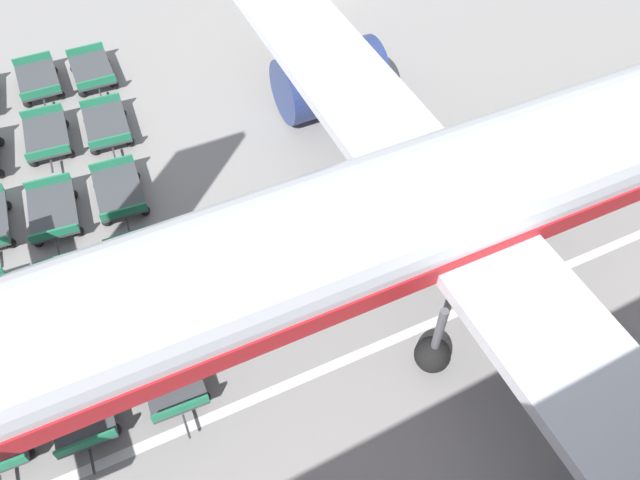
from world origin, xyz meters
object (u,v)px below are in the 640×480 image
at_px(baggage_dolly_row_mid_b_col_c, 53,212).
at_px(baggage_dolly_row_far_col_b, 107,126).
at_px(baggage_dolly_row_far_col_d, 138,270).
at_px(baggage_dolly_row_mid_b_col_d, 70,295).
at_px(baggage_dolly_row_far_col_c, 119,192).
at_px(baggage_dolly_row_far_col_e, 171,374).
at_px(baggage_dolly_row_mid_b_col_b, 47,137).
at_px(baggage_dolly_row_far_col_a, 92,71).
at_px(baggage_dolly_row_mid_b_col_a, 38,81).
at_px(airplane, 476,192).
at_px(baggage_dolly_row_mid_b_col_e, 81,405).

bearing_deg(baggage_dolly_row_mid_b_col_c, baggage_dolly_row_far_col_b, 141.44).
relative_size(baggage_dolly_row_far_col_b, baggage_dolly_row_far_col_d, 1.01).
height_order(baggage_dolly_row_mid_b_col_d, baggage_dolly_row_far_col_c, same).
relative_size(baggage_dolly_row_mid_b_col_c, baggage_dolly_row_mid_b_col_d, 1.00).
height_order(baggage_dolly_row_mid_b_col_d, baggage_dolly_row_far_col_e, same).
distance_m(baggage_dolly_row_mid_b_col_b, baggage_dolly_row_far_col_d, 7.89).
bearing_deg(baggage_dolly_row_far_col_d, baggage_dolly_row_far_col_e, -3.92).
bearing_deg(baggage_dolly_row_far_col_a, baggage_dolly_row_mid_b_col_d, -17.88).
relative_size(baggage_dolly_row_mid_b_col_a, baggage_dolly_row_mid_b_col_c, 0.99).
height_order(airplane, baggage_dolly_row_mid_b_col_a, airplane).
relative_size(baggage_dolly_row_mid_b_col_e, baggage_dolly_row_far_col_d, 1.00).
xyz_separation_m(baggage_dolly_row_far_col_a, baggage_dolly_row_far_col_b, (3.76, -0.40, 0.00)).
height_order(baggage_dolly_row_mid_b_col_c, baggage_dolly_row_mid_b_col_e, same).
bearing_deg(baggage_dolly_row_mid_b_col_d, baggage_dolly_row_mid_b_col_a, 173.08).
height_order(baggage_dolly_row_mid_b_col_a, baggage_dolly_row_far_col_e, same).
bearing_deg(baggage_dolly_row_mid_b_col_c, airplane, 54.50).
height_order(airplane, baggage_dolly_row_mid_b_col_e, airplane).
bearing_deg(baggage_dolly_row_far_col_c, baggage_dolly_row_mid_b_col_a, -171.30).
relative_size(airplane, baggage_dolly_row_far_col_c, 10.78).
relative_size(baggage_dolly_row_far_col_a, baggage_dolly_row_far_col_d, 1.00).
relative_size(baggage_dolly_row_mid_b_col_b, baggage_dolly_row_far_col_c, 1.00).
xyz_separation_m(baggage_dolly_row_mid_b_col_b, baggage_dolly_row_far_col_b, (0.43, 2.22, 0.00)).
distance_m(baggage_dolly_row_mid_b_col_b, baggage_dolly_row_far_col_e, 11.79).
height_order(baggage_dolly_row_far_col_b, baggage_dolly_row_far_col_d, same).
height_order(baggage_dolly_row_mid_b_col_a, baggage_dolly_row_mid_b_col_c, same).
bearing_deg(airplane, baggage_dolly_row_mid_b_col_e, -92.50).
bearing_deg(baggage_dolly_row_mid_b_col_b, baggage_dolly_row_mid_b_col_e, -7.63).
bearing_deg(airplane, baggage_dolly_row_far_col_a, -152.53).
relative_size(baggage_dolly_row_mid_b_col_c, baggage_dolly_row_far_col_c, 1.00).
bearing_deg(baggage_dolly_row_mid_b_col_b, baggage_dolly_row_far_col_e, 4.62).
bearing_deg(baggage_dolly_row_far_col_b, baggage_dolly_row_far_col_a, 173.89).
relative_size(baggage_dolly_row_mid_b_col_b, baggage_dolly_row_far_col_b, 1.00).
bearing_deg(baggage_dolly_row_mid_b_col_c, baggage_dolly_row_mid_b_col_b, 170.95).
bearing_deg(baggage_dolly_row_mid_b_col_a, baggage_dolly_row_far_col_e, 1.88).
bearing_deg(baggage_dolly_row_far_col_c, baggage_dolly_row_mid_b_col_b, -158.38).
bearing_deg(baggage_dolly_row_far_col_a, baggage_dolly_row_far_col_b, -6.11).
bearing_deg(baggage_dolly_row_mid_b_col_c, baggage_dolly_row_far_col_a, 156.07).
height_order(baggage_dolly_row_mid_b_col_a, baggage_dolly_row_mid_b_col_b, same).
bearing_deg(baggage_dolly_row_far_col_c, baggage_dolly_row_far_col_a, 172.58).
distance_m(airplane, baggage_dolly_row_far_col_c, 12.34).
relative_size(baggage_dolly_row_mid_b_col_d, baggage_dolly_row_far_col_e, 1.00).
distance_m(airplane, baggage_dolly_row_far_col_d, 10.76).
xyz_separation_m(baggage_dolly_row_mid_b_col_b, baggage_dolly_row_mid_b_col_c, (4.02, -0.64, 0.00)).
relative_size(baggage_dolly_row_mid_b_col_b, baggage_dolly_row_mid_b_col_d, 1.00).
xyz_separation_m(baggage_dolly_row_mid_b_col_e, baggage_dolly_row_far_col_c, (-7.36, 3.19, 0.00)).
distance_m(baggage_dolly_row_mid_b_col_c, baggage_dolly_row_far_col_e, 7.89).
bearing_deg(baggage_dolly_row_far_col_a, baggage_dolly_row_far_col_e, -6.33).
height_order(baggage_dolly_row_far_col_a, baggage_dolly_row_far_col_e, same).
distance_m(baggage_dolly_row_far_col_a, baggage_dolly_row_far_col_d, 11.22).
distance_m(baggage_dolly_row_far_col_d, baggage_dolly_row_far_col_e, 3.96).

